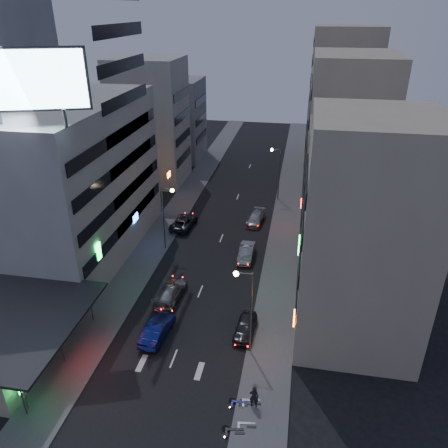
% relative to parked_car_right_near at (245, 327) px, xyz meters
% --- Properties ---
extents(ground, '(180.00, 180.00, 0.00)m').
position_rel_parked_car_right_near_xyz_m(ground, '(-5.60, -8.25, -0.74)').
color(ground, black).
rests_on(ground, ground).
extents(sidewalk_left, '(4.00, 120.00, 0.12)m').
position_rel_parked_car_right_near_xyz_m(sidewalk_left, '(-13.60, 21.75, -0.68)').
color(sidewalk_left, '#4C4C4F').
rests_on(sidewalk_left, ground).
extents(sidewalk_right, '(4.00, 120.00, 0.12)m').
position_rel_parked_car_right_near_xyz_m(sidewalk_right, '(2.40, 21.75, -0.68)').
color(sidewalk_right, '#4C4C4F').
rests_on(sidewalk_right, ground).
extents(food_court, '(11.00, 13.00, 3.88)m').
position_rel_parked_car_right_near_xyz_m(food_court, '(-19.50, -6.25, 1.25)').
color(food_court, '#B1A58B').
rests_on(food_court, ground).
extents(white_building, '(14.00, 24.00, 18.00)m').
position_rel_parked_car_right_near_xyz_m(white_building, '(-22.60, 11.75, 8.26)').
color(white_building, '#B0B0AB').
rests_on(white_building, ground).
extents(shophouse_near, '(10.00, 11.00, 20.00)m').
position_rel_parked_car_right_near_xyz_m(shophouse_near, '(9.40, 2.25, 9.26)').
color(shophouse_near, '#B1A58B').
rests_on(shophouse_near, ground).
extents(shophouse_mid, '(11.00, 12.00, 16.00)m').
position_rel_parked_car_right_near_xyz_m(shophouse_mid, '(9.90, 13.75, 7.26)').
color(shophouse_mid, gray).
rests_on(shophouse_mid, ground).
extents(shophouse_far, '(10.00, 14.00, 22.00)m').
position_rel_parked_car_right_near_xyz_m(shophouse_far, '(9.40, 26.75, 10.26)').
color(shophouse_far, '#B1A58B').
rests_on(shophouse_far, ground).
extents(far_left_a, '(11.00, 10.00, 20.00)m').
position_rel_parked_car_right_near_xyz_m(far_left_a, '(-21.10, 36.75, 9.26)').
color(far_left_a, '#B0B0AB').
rests_on(far_left_a, ground).
extents(far_left_b, '(12.00, 10.00, 15.00)m').
position_rel_parked_car_right_near_xyz_m(far_left_b, '(-21.60, 49.75, 6.76)').
color(far_left_b, gray).
rests_on(far_left_b, ground).
extents(far_right_a, '(11.00, 12.00, 18.00)m').
position_rel_parked_car_right_near_xyz_m(far_right_a, '(9.90, 41.75, 8.26)').
color(far_right_a, gray).
rests_on(far_right_a, ground).
extents(far_right_b, '(12.00, 12.00, 24.00)m').
position_rel_parked_car_right_near_xyz_m(far_right_b, '(10.40, 55.75, 11.26)').
color(far_right_b, '#B1A58B').
rests_on(far_right_b, ground).
extents(billboard, '(9.52, 3.75, 6.20)m').
position_rel_parked_car_right_near_xyz_m(billboard, '(-18.59, 1.72, 20.92)').
color(billboard, '#595B60').
rests_on(billboard, white_building).
extents(street_lamp_right_near, '(1.60, 0.44, 8.02)m').
position_rel_parked_car_right_near_xyz_m(street_lamp_right_near, '(0.30, -2.25, 4.63)').
color(street_lamp_right_near, '#595B60').
rests_on(street_lamp_right_near, sidewalk_right).
extents(street_lamp_left, '(1.60, 0.44, 8.02)m').
position_rel_parked_car_right_near_xyz_m(street_lamp_left, '(-11.50, 13.75, 4.63)').
color(street_lamp_left, '#595B60').
rests_on(street_lamp_left, sidewalk_left).
extents(street_lamp_right_far, '(1.60, 0.44, 8.02)m').
position_rel_parked_car_right_near_xyz_m(street_lamp_right_far, '(0.30, 31.75, 4.63)').
color(street_lamp_right_far, '#595B60').
rests_on(street_lamp_right_far, sidewalk_right).
extents(parked_car_right_near, '(2.00, 4.43, 1.48)m').
position_rel_parked_car_right_near_xyz_m(parked_car_right_near, '(0.00, 0.00, 0.00)').
color(parked_car_right_near, '#27292D').
rests_on(parked_car_right_near, ground).
extents(parked_car_right_mid, '(1.66, 4.74, 1.56)m').
position_rel_parked_car_right_near_xyz_m(parked_car_right_mid, '(-1.74, 13.33, 0.04)').
color(parked_car_right_mid, '#9FA0A7').
rests_on(parked_car_right_mid, ground).
extents(parked_car_left, '(2.97, 5.79, 1.56)m').
position_rel_parked_car_right_near_xyz_m(parked_car_left, '(-11.20, 19.95, 0.04)').
color(parked_car_left, '#29292E').
rests_on(parked_car_left, ground).
extents(parked_car_right_far, '(2.52, 5.08, 1.42)m').
position_rel_parked_car_right_near_xyz_m(parked_car_right_far, '(-1.74, 23.01, -0.03)').
color(parked_car_right_far, gray).
rests_on(parked_car_right_far, ground).
extents(road_car_blue, '(2.16, 5.07, 1.63)m').
position_rel_parked_car_right_near_xyz_m(road_car_blue, '(-7.79, -1.84, 0.08)').
color(road_car_blue, navy).
rests_on(road_car_blue, ground).
extents(road_car_silver, '(2.55, 5.65, 1.60)m').
position_rel_parked_car_right_near_xyz_m(road_car_silver, '(-8.33, 3.99, 0.06)').
color(road_car_silver, gray).
rests_on(road_car_silver, ground).
extents(person, '(0.72, 0.50, 1.92)m').
position_rel_parked_car_right_near_xyz_m(person, '(1.75, -8.04, 0.34)').
color(person, black).
rests_on(person, sidewalk_right).
extents(scooter_black_a, '(0.98, 2.06, 1.21)m').
position_rel_parked_car_right_near_xyz_m(scooter_black_a, '(1.32, -10.07, -0.01)').
color(scooter_black_a, black).
rests_on(scooter_black_a, sidewalk_right).
extents(scooter_silver_a, '(0.91, 2.01, 1.18)m').
position_rel_parked_car_right_near_xyz_m(scooter_silver_a, '(2.07, -9.43, -0.03)').
color(scooter_silver_a, '#95969C').
rests_on(scooter_silver_a, sidewalk_right).
extents(scooter_blue, '(0.66, 1.85, 1.12)m').
position_rel_parked_car_right_near_xyz_m(scooter_blue, '(1.28, -7.73, -0.06)').
color(scooter_blue, navy).
rests_on(scooter_blue, sidewalk_right).
extents(scooter_black_b, '(0.62, 1.74, 1.05)m').
position_rel_parked_car_right_near_xyz_m(scooter_black_b, '(1.80, -7.58, -0.09)').
color(scooter_black_b, black).
rests_on(scooter_black_b, sidewalk_right).
extents(scooter_silver_b, '(0.96, 2.14, 1.26)m').
position_rel_parked_car_right_near_xyz_m(scooter_silver_b, '(2.19, -7.33, 0.01)').
color(scooter_silver_b, '#A4A5AC').
rests_on(scooter_silver_b, sidewalk_right).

